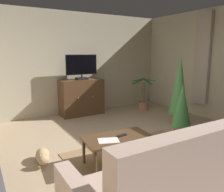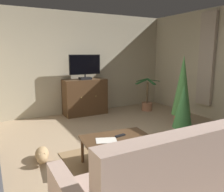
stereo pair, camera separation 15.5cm
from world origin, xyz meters
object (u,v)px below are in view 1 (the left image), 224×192
Objects in this scene: television at (82,66)px; folded_newspaper at (108,140)px; sofa_floral at (177,186)px; potted_plant_on_hearth_side at (182,110)px; potted_plant_small_fern_corner at (143,102)px; coffee_table at (118,140)px; potted_plant_tall_palm_by_window at (179,88)px; cat at (43,156)px; tv_remote at (122,135)px; tv_cabinet at (82,98)px.

television is 2.89× the size of folded_newspaper.
potted_plant_on_hearth_side is at bearing 41.64° from sofa_floral.
coffee_table is at bearing -134.77° from potted_plant_small_fern_corner.
potted_plant_tall_palm_by_window is 3.39m from cat.
television is 2.56m from potted_plant_tall_palm_by_window.
coffee_table is 0.48× the size of sofa_floral.
potted_plant_tall_palm_by_window is at bearing -164.52° from tv_remote.
potted_plant_on_hearth_side is at bearing -112.17° from potted_plant_small_fern_corner.
potted_plant_on_hearth_side reaches higher than potted_plant_small_fern_corner.
potted_plant_on_hearth_side is (0.82, -2.76, -0.70)m from television.
potted_plant_tall_palm_by_window reaches higher than television.
television reaches higher than potted_plant_on_hearth_side.
sofa_floral is 4.50m from potted_plant_small_fern_corner.
tv_cabinet is 1.34× the size of television.
tv_remote reaches higher than coffee_table.
coffee_table is 1.21m from cat.
potted_plant_small_fern_corner is at bearing 84.71° from potted_plant_tall_palm_by_window.
folded_newspaper is at bearing 4.07° from tv_remote.
folded_newspaper is at bearing -164.65° from coffee_table.
folded_newspaper is at bearing -173.80° from potted_plant_on_hearth_side.
potted_plant_tall_palm_by_window reaches higher than tv_cabinet.
potted_plant_tall_palm_by_window is (2.30, 0.97, 0.48)m from coffee_table.
potted_plant_small_fern_corner is at bearing -141.89° from tv_remote.
television is 3.08m from tv_remote.
sofa_floral is at bearing -124.06° from potted_plant_small_fern_corner.
coffee_table is at bearing 36.43° from folded_newspaper.
television reaches higher than potted_plant_small_fern_corner.
potted_plant_tall_palm_by_window is (1.63, -1.98, 0.41)m from tv_cabinet.
tv_remote is 2.47m from potted_plant_tall_palm_by_window.
folded_newspaper is at bearing -41.52° from cat.
television is 0.80× the size of coffee_table.
potted_plant_small_fern_corner reaches higher than tv_remote.
sofa_floral reaches higher than coffee_table.
coffee_table is 1.56× the size of cat.
tv_remote is at bearing 33.04° from folded_newspaper.
tv_cabinet reaches higher than potted_plant_small_fern_corner.
tv_remote is at bearing -101.68° from tv_cabinet.
potted_plant_small_fern_corner is at bearing 64.70° from folded_newspaper.
potted_plant_small_fern_corner is 1.38× the size of cat.
television is at bearing 76.84° from coffee_table.
tv_remote is at bearing -156.62° from potted_plant_tall_palm_by_window.
coffee_table is at bearing -102.93° from tv_cabinet.
potted_plant_small_fern_corner is at bearing 28.02° from cat.
cat is at bearing 159.55° from folded_newspaper.
tv_cabinet is 2.94m from potted_plant_on_hearth_side.
potted_plant_on_hearth_side is at bearing -73.84° from tv_cabinet.
tv_remote is 1.44m from potted_plant_on_hearth_side.
television is 0.77× the size of potted_plant_on_hearth_side.
tv_remote is 1.27m from cat.
coffee_table is 0.96× the size of potted_plant_on_hearth_side.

